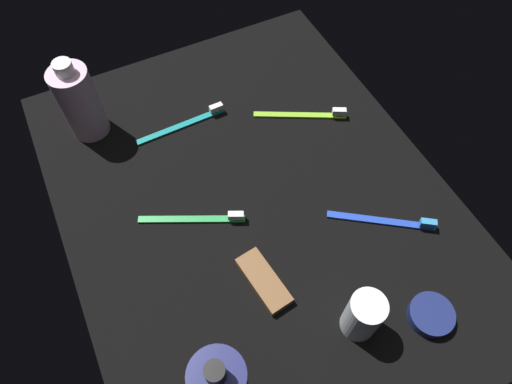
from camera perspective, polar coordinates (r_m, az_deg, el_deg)
ground_plane at (r=79.60cm, az=-0.00°, el=-1.36°), size 84.00×64.00×1.20cm
bodywash_bottle at (r=88.61cm, az=-21.17°, el=10.44°), size 6.96×6.96×16.48cm
deodorant_stick at (r=67.99cm, az=13.20°, el=-14.77°), size 5.16×5.16×9.05cm
toothbrush_lime at (r=90.49cm, az=6.21°, el=9.64°), size 9.36×16.53×2.10cm
toothbrush_teal at (r=89.58cm, az=-8.68°, el=8.57°), size 1.73×18.03×2.10cm
toothbrush_blue at (r=79.63cm, az=16.12°, el=-3.45°), size 11.16×15.53×2.10cm
toothbrush_green at (r=77.34cm, az=-7.23°, el=-3.27°), size 8.90×16.74×2.10cm
snack_bar_brown at (r=72.00cm, az=0.97°, el=-11.00°), size 10.83×5.32×1.50cm
cream_tin_left at (r=74.77cm, az=20.98°, el=-14.13°), size 6.71×6.71×1.81cm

